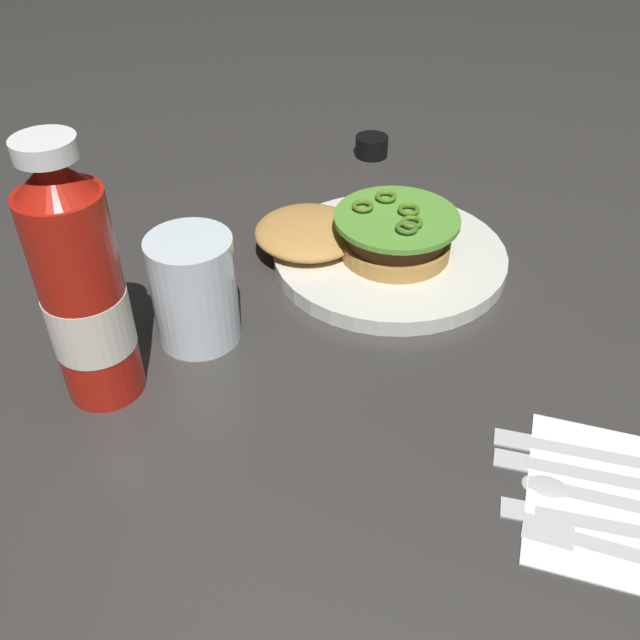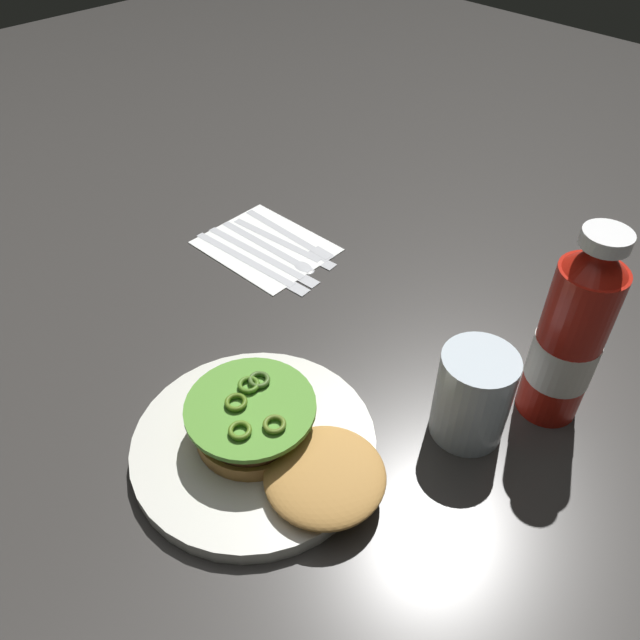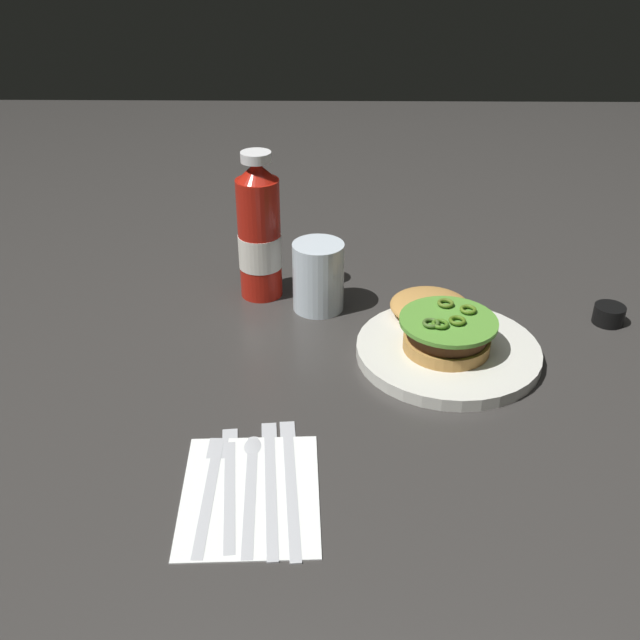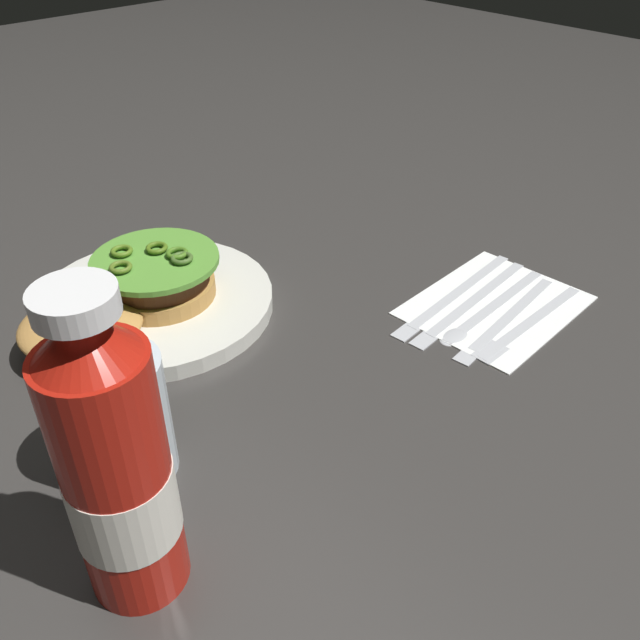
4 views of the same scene
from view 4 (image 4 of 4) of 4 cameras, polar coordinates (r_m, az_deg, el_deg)
name	(u,v)px [view 4 (image 4 of 4)]	position (r m, az deg, el deg)	size (l,w,h in m)	color
ground_plane	(210,300)	(0.76, -9.25, 1.68)	(3.00, 3.00, 0.00)	#343230
dinner_plate	(154,302)	(0.75, -13.73, 1.45)	(0.25, 0.25, 0.02)	silver
burger_sandwich	(130,293)	(0.72, -15.64, 2.16)	(0.22, 0.14, 0.05)	#BC8542
ketchup_bottle	(117,470)	(0.44, -16.71, -11.96)	(0.07, 0.07, 0.23)	#B41B10
water_glass	(119,419)	(0.55, -16.54, -7.95)	(0.08, 0.08, 0.11)	silver
napkin	(495,305)	(0.76, 14.49, 1.24)	(0.19, 0.15, 0.00)	white
butter_knife	(448,297)	(0.76, 10.73, 1.90)	(0.22, 0.04, 0.00)	silver
table_knife	(465,305)	(0.75, 12.11, 1.26)	(0.22, 0.03, 0.00)	silver
spoon_utensil	(481,313)	(0.74, 13.36, 0.54)	(0.19, 0.03, 0.00)	silver
steak_knife	(502,321)	(0.73, 15.05, -0.07)	(0.20, 0.04, 0.00)	silver
fork_utensil	(522,326)	(0.73, 16.62, -0.47)	(0.18, 0.02, 0.00)	silver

